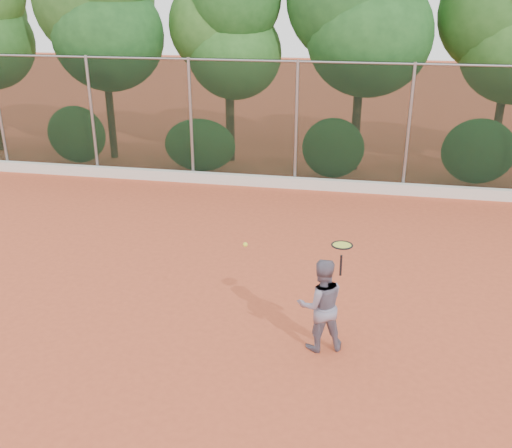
# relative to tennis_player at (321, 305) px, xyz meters

# --- Properties ---
(ground) EXTENTS (80.00, 80.00, 0.00)m
(ground) POSITION_rel_tennis_player_xyz_m (-1.35, 0.82, -0.76)
(ground) COLOR #C7512F
(ground) RESTS_ON ground
(concrete_curb) EXTENTS (24.00, 0.20, 0.30)m
(concrete_curb) POSITION_rel_tennis_player_xyz_m (-1.35, 7.64, -0.61)
(concrete_curb) COLOR silver
(concrete_curb) RESTS_ON ground
(tennis_player) EXTENTS (0.88, 0.77, 1.51)m
(tennis_player) POSITION_rel_tennis_player_xyz_m (0.00, 0.00, 0.00)
(tennis_player) COLOR slate
(tennis_player) RESTS_ON ground
(chainlink_fence) EXTENTS (24.09, 0.09, 3.50)m
(chainlink_fence) POSITION_rel_tennis_player_xyz_m (-1.35, 7.82, 1.10)
(chainlink_fence) COLOR black
(chainlink_fence) RESTS_ON ground
(foliage_backdrop) EXTENTS (23.70, 3.63, 7.55)m
(foliage_backdrop) POSITION_rel_tennis_player_xyz_m (-1.89, 9.80, 3.65)
(foliage_backdrop) COLOR #472F1B
(foliage_backdrop) RESTS_ON ground
(tennis_racket) EXTENTS (0.40, 0.40, 0.53)m
(tennis_racket) POSITION_rel_tennis_player_xyz_m (0.27, -0.16, 1.06)
(tennis_racket) COLOR black
(tennis_racket) RESTS_ON ground
(tennis_ball_in_flight) EXTENTS (0.07, 0.07, 0.07)m
(tennis_ball_in_flight) POSITION_rel_tennis_player_xyz_m (-1.14, -0.12, 0.97)
(tennis_ball_in_flight) COLOR yellow
(tennis_ball_in_flight) RESTS_ON ground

